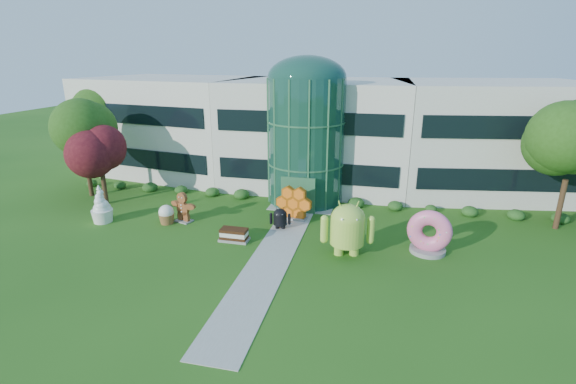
% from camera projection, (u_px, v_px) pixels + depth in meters
% --- Properties ---
extents(ground, '(140.00, 140.00, 0.00)m').
position_uv_depth(ground, '(266.00, 268.00, 23.44)').
color(ground, '#215114').
rests_on(ground, ground).
extents(building, '(46.00, 15.00, 9.30)m').
position_uv_depth(building, '(318.00, 132.00, 38.64)').
color(building, beige).
rests_on(building, ground).
extents(atrium, '(6.00, 6.00, 9.80)m').
position_uv_depth(atrium, '(306.00, 142.00, 33.01)').
color(atrium, '#194738').
rests_on(atrium, ground).
extents(walkway, '(2.40, 20.00, 0.04)m').
position_uv_depth(walkway, '(275.00, 252.00, 25.28)').
color(walkway, '#9E9E93').
rests_on(walkway, ground).
extents(tree_red, '(4.00, 4.00, 6.00)m').
position_uv_depth(tree_red, '(102.00, 168.00, 32.75)').
color(tree_red, '#3F0C14').
rests_on(tree_red, ground).
extents(trees_backdrop, '(52.00, 8.00, 8.40)m').
position_uv_depth(trees_backdrop, '(308.00, 148.00, 34.16)').
color(trees_backdrop, '#244D13').
rests_on(trees_backdrop, ground).
extents(android_green, '(3.65, 2.77, 3.75)m').
position_uv_depth(android_green, '(348.00, 226.00, 24.50)').
color(android_green, '#A8D243').
rests_on(android_green, ground).
extents(android_black, '(1.66, 1.24, 1.73)m').
position_uv_depth(android_black, '(280.00, 217.00, 28.51)').
color(android_black, black).
rests_on(android_black, ground).
extents(donut, '(2.86, 1.77, 2.77)m').
position_uv_depth(donut, '(430.00, 231.00, 24.98)').
color(donut, pink).
rests_on(donut, ground).
extents(gingerbread, '(2.57, 1.59, 2.22)m').
position_uv_depth(gingerbread, '(183.00, 207.00, 29.72)').
color(gingerbread, brown).
rests_on(gingerbread, ground).
extents(ice_cream_sandwich, '(1.91, 0.97, 0.84)m').
position_uv_depth(ice_cream_sandwich, '(234.00, 235.00, 26.79)').
color(ice_cream_sandwich, black).
rests_on(ice_cream_sandwich, ground).
extents(honeycomb, '(2.95, 1.39, 2.23)m').
position_uv_depth(honeycomb, '(294.00, 204.00, 30.20)').
color(honeycomb, orange).
rests_on(honeycomb, ground).
extents(froyo, '(1.99, 1.99, 2.74)m').
position_uv_depth(froyo, '(101.00, 204.00, 29.57)').
color(froyo, white).
rests_on(froyo, ground).
extents(cupcake, '(1.53, 1.53, 1.38)m').
position_uv_depth(cupcake, '(166.00, 214.00, 29.51)').
color(cupcake, white).
rests_on(cupcake, ground).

